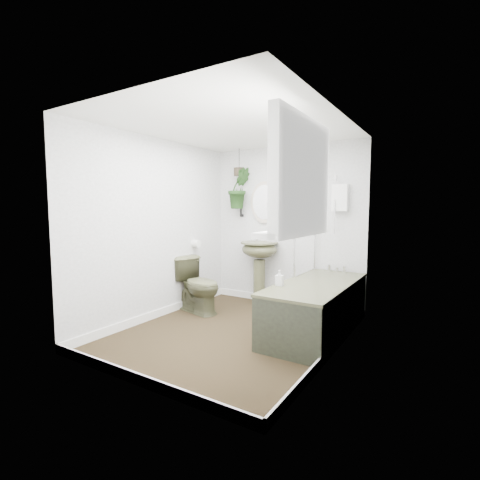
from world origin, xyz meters
The scene contains 22 objects.
floor centered at (0.00, 0.00, -0.01)m, with size 2.30×2.80×0.02m, color black.
ceiling centered at (0.00, 0.00, 2.31)m, with size 2.30×2.80×0.02m, color white.
wall_back centered at (0.00, 1.41, 1.15)m, with size 2.30×0.02×2.30m, color silver.
wall_front centered at (0.00, -1.41, 1.15)m, with size 2.30×0.02×2.30m, color silver.
wall_left centered at (-1.16, 0.00, 1.15)m, with size 0.02×2.80×2.30m, color silver.
wall_right centered at (1.16, 0.00, 1.15)m, with size 0.02×2.80×2.30m, color silver.
skirting centered at (0.00, 0.00, 0.05)m, with size 2.30×2.80×0.10m, color white.
bathtub centered at (0.80, 0.50, 0.29)m, with size 0.72×1.72×0.58m, color #4F5035, non-canonical shape.
bath_screen centered at (0.47, 0.99, 1.28)m, with size 0.04×0.72×1.40m, color silver, non-canonical shape.
shower_box centered at (0.80, 1.34, 1.55)m, with size 0.20×0.10×0.35m, color white.
oval_mirror centered at (-0.34, 1.37, 1.50)m, with size 0.46×0.03×0.62m, color beige.
wall_sconce centered at (-0.74, 1.36, 1.40)m, with size 0.04×0.04×0.22m, color black.
toilet_roll_holder centered at (-1.10, 0.70, 0.90)m, with size 0.11×0.11×0.11m, color white.
window_recess centered at (1.09, -0.70, 1.65)m, with size 0.08×1.00×0.90m, color white.
window_sill centered at (1.02, -0.70, 1.23)m, with size 0.18×1.00×0.04m, color white.
window_blinds centered at (1.04, -0.70, 1.65)m, with size 0.01×0.86×0.76m, color white.
toilet centered at (-0.85, 0.43, 0.37)m, with size 0.42×0.73×0.75m, color #4F5035.
pedestal_sink centered at (-0.34, 1.22, 0.46)m, with size 0.55×0.46×0.93m, color #4F5035, non-canonical shape.
sill_plant centered at (1.04, -0.56, 1.37)m, with size 0.21×0.18×0.23m, color black.
hanging_plant centered at (-0.70, 1.25, 1.71)m, with size 0.34×0.27×0.61m, color black.
soap_bottle centered at (0.51, 0.14, 0.66)m, with size 0.08×0.08×0.17m, color black.
hanging_pot centered at (-0.70, 1.25, 1.96)m, with size 0.16×0.16×0.12m, color #31291D.
Camera 1 is at (2.10, -3.22, 1.42)m, focal length 26.00 mm.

